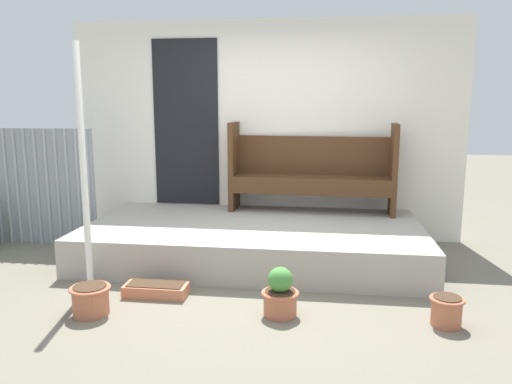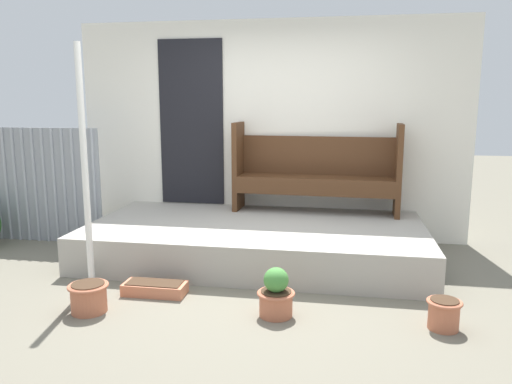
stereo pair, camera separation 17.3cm
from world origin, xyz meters
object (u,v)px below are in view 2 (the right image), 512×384
object	(u,v)px
bench	(316,169)
support_post	(85,168)
flower_pot_middle	(276,295)
flower_pot_right	(444,313)
planter_box_rect	(155,288)
flower_pot_left	(89,296)

from	to	relation	value
bench	support_post	bearing A→B (deg)	-136.04
support_post	bench	bearing A→B (deg)	41.75
support_post	bench	xyz separation A→B (m)	(1.94, 1.73, -0.19)
bench	flower_pot_middle	size ratio (longest dim) A/B	4.87
bench	flower_pot_middle	distance (m)	2.24
flower_pot_right	planter_box_rect	xyz separation A→B (m)	(-2.35, 0.27, -0.07)
flower_pot_middle	flower_pot_right	size ratio (longest dim) A/B	1.52
flower_pot_right	support_post	bearing A→B (deg)	172.49
support_post	bench	world-z (taller)	support_post
support_post	flower_pot_middle	bearing A→B (deg)	-12.23
planter_box_rect	flower_pot_right	bearing A→B (deg)	-6.64
bench	planter_box_rect	world-z (taller)	bench
support_post	flower_pot_left	world-z (taller)	support_post
flower_pot_left	flower_pot_middle	size ratio (longest dim) A/B	0.82
flower_pot_left	planter_box_rect	size ratio (longest dim) A/B	0.59
flower_pot_right	planter_box_rect	bearing A→B (deg)	173.36
flower_pot_right	flower_pot_middle	bearing A→B (deg)	179.29
flower_pot_left	planter_box_rect	bearing A→B (deg)	48.93
flower_pot_middle	planter_box_rect	bearing A→B (deg)	166.78
support_post	flower_pot_middle	xyz separation A→B (m)	(1.76, -0.38, -0.91)
bench	flower_pot_left	size ratio (longest dim) A/B	5.97
flower_pot_middle	flower_pot_left	bearing A→B (deg)	-173.02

